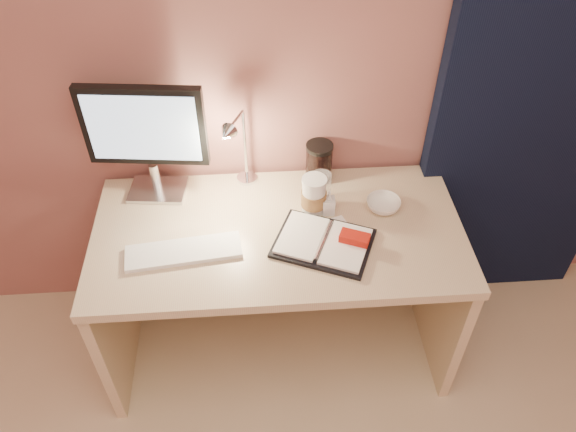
{
  "coord_description": "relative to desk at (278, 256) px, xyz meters",
  "views": [
    {
      "loc": [
        -0.07,
        -0.11,
        2.22
      ],
      "look_at": [
        0.03,
        1.33,
        0.85
      ],
      "focal_mm": 35.0,
      "sensor_mm": 36.0,
      "label": 1
    }
  ],
  "objects": [
    {
      "name": "desk_lamp",
      "position": [
        -0.07,
        0.15,
        0.45
      ],
      "size": [
        0.14,
        0.22,
        0.36
      ],
      "rotation": [
        0.0,
        0.0,
        -0.42
      ],
      "color": "silver",
      "rests_on": "desk"
    },
    {
      "name": "desk",
      "position": [
        0.0,
        0.0,
        0.0
      ],
      "size": [
        1.4,
        0.7,
        0.73
      ],
      "color": "beige",
      "rests_on": "ground"
    },
    {
      "name": "room",
      "position": [
        0.95,
        0.24,
        0.63
      ],
      "size": [
        3.5,
        3.5,
        3.5
      ],
      "color": "#C6B28E",
      "rests_on": "ground"
    },
    {
      "name": "bowl",
      "position": [
        0.42,
        0.02,
        0.25
      ],
      "size": [
        0.14,
        0.14,
        0.04
      ],
      "primitive_type": "imported",
      "rotation": [
        0.0,
        0.0,
        0.07
      ],
      "color": "white",
      "rests_on": "desk"
    },
    {
      "name": "lotion_bottle",
      "position": [
        0.2,
        0.01,
        0.28
      ],
      "size": [
        0.05,
        0.05,
        0.1
      ],
      "primitive_type": "imported",
      "rotation": [
        0.0,
        0.0,
        -0.04
      ],
      "color": "silver",
      "rests_on": "desk"
    },
    {
      "name": "monitor",
      "position": [
        -0.47,
        0.18,
        0.52
      ],
      "size": [
        0.46,
        0.19,
        0.49
      ],
      "rotation": [
        0.0,
        0.0,
        -0.11
      ],
      "color": "silver",
      "rests_on": "desk"
    },
    {
      "name": "keyboard",
      "position": [
        -0.35,
        -0.17,
        0.23
      ],
      "size": [
        0.43,
        0.17,
        0.02
      ],
      "primitive_type": "cube",
      "rotation": [
        0.0,
        0.0,
        0.12
      ],
      "color": "white",
      "rests_on": "desk"
    },
    {
      "name": "paper_a",
      "position": [
        0.2,
        -0.11,
        0.23
      ],
      "size": [
        0.2,
        0.2,
        0.0
      ],
      "primitive_type": "cube",
      "rotation": [
        0.0,
        0.0,
        0.35
      ],
      "color": "white",
      "rests_on": "desk"
    },
    {
      "name": "dark_jar",
      "position": [
        0.18,
        0.22,
        0.3
      ],
      "size": [
        0.11,
        0.11,
        0.15
      ],
      "primitive_type": "cylinder",
      "color": "black",
      "rests_on": "desk"
    },
    {
      "name": "paper_c",
      "position": [
        0.2,
        -0.13,
        0.23
      ],
      "size": [
        0.18,
        0.18,
        0.0
      ],
      "primitive_type": "cube",
      "rotation": [
        0.0,
        0.0,
        0.95
      ],
      "color": "white",
      "rests_on": "desk"
    },
    {
      "name": "coffee_cup",
      "position": [
        0.14,
        0.03,
        0.3
      ],
      "size": [
        0.1,
        0.1,
        0.16
      ],
      "color": "silver",
      "rests_on": "desk"
    },
    {
      "name": "clear_cup",
      "position": [
        0.18,
        0.08,
        0.29
      ],
      "size": [
        0.08,
        0.08,
        0.13
      ],
      "primitive_type": "cylinder",
      "color": "white",
      "rests_on": "desk"
    },
    {
      "name": "planner",
      "position": [
        0.17,
        -0.16,
        0.24
      ],
      "size": [
        0.42,
        0.37,
        0.05
      ],
      "rotation": [
        0.0,
        0.0,
        -0.4
      ],
      "color": "black",
      "rests_on": "desk"
    }
  ]
}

